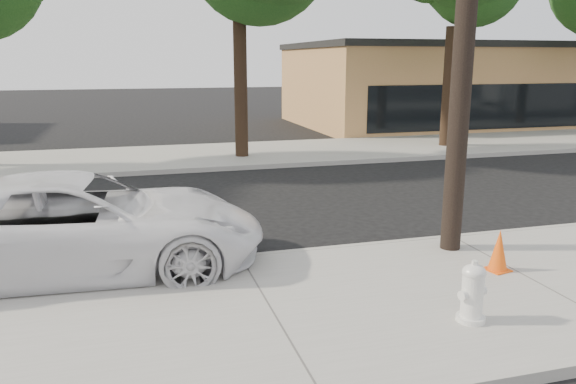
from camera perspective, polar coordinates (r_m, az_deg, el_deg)
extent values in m
plane|color=black|center=(11.49, -6.89, -3.74)|extent=(120.00, 120.00, 0.00)
cube|color=gray|center=(7.52, -1.59, -12.48)|extent=(90.00, 4.40, 0.15)
cube|color=gray|center=(19.71, -10.81, 3.49)|extent=(90.00, 5.00, 0.15)
cube|color=#9E9B93|center=(9.50, -4.89, -6.89)|extent=(90.00, 0.12, 0.16)
cube|color=#BA804D|center=(32.17, 17.77, 10.25)|extent=(18.00, 10.00, 4.00)
cylinder|color=black|center=(19.04, -4.83, 10.76)|extent=(0.44, 0.44, 4.75)
cylinder|color=black|center=(22.28, 15.99, 10.21)|extent=(0.44, 0.44, 4.40)
imported|color=white|center=(9.46, -20.47, -3.13)|extent=(5.95, 3.00, 1.62)
cylinder|color=silver|center=(7.56, 18.04, -12.09)|extent=(0.36, 0.36, 0.07)
cylinder|color=silver|center=(7.45, 18.20, -10.16)|extent=(0.27, 0.27, 0.62)
ellipsoid|color=silver|center=(7.33, 18.39, -7.75)|extent=(0.29, 0.29, 0.21)
cylinder|color=silver|center=(7.43, 18.23, -9.71)|extent=(0.40, 0.20, 0.12)
cylinder|color=silver|center=(7.43, 18.23, -9.71)|extent=(0.20, 0.23, 0.16)
cube|color=#F6550C|center=(9.40, 20.48, -7.39)|extent=(0.40, 0.40, 0.02)
cone|color=#F6550C|center=(9.30, 20.63, -5.55)|extent=(0.36, 0.36, 0.66)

